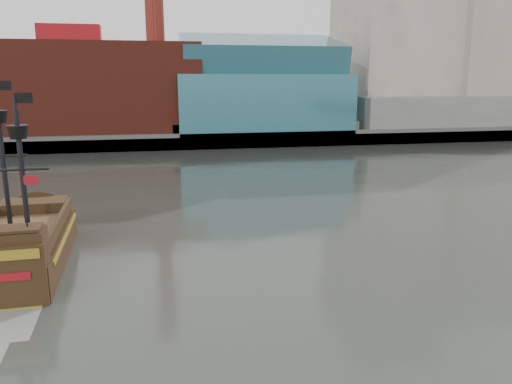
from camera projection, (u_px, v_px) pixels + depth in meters
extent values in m
plane|color=#242621|center=(370.00, 342.00, 22.06)|extent=(400.00, 400.00, 0.00)
cube|color=slate|center=(195.00, 126.00, 109.70)|extent=(220.00, 60.00, 2.00)
cube|color=#4C4C49|center=(210.00, 141.00, 81.46)|extent=(220.00, 1.00, 2.60)
cube|color=maroon|center=(74.00, 89.00, 84.41)|extent=(42.00, 18.00, 15.00)
cube|color=#2B6574|center=(261.00, 103.00, 89.30)|extent=(30.00, 16.00, 10.00)
cube|color=beige|center=(396.00, 9.00, 100.66)|extent=(20.00, 22.00, 46.00)
cube|color=#A59C8A|center=(486.00, 29.00, 101.24)|extent=(18.00, 18.00, 38.00)
cube|color=beige|center=(402.00, 6.00, 118.17)|extent=(24.00, 20.00, 52.00)
cube|color=slate|center=(463.00, 113.00, 93.32)|extent=(40.00, 6.00, 6.00)
cube|color=#2B6574|center=(261.00, 57.00, 87.51)|extent=(28.00, 14.94, 8.78)
cube|color=black|center=(22.00, 256.00, 30.93)|extent=(5.58, 12.56, 2.69)
cube|color=#453019|center=(19.00, 233.00, 30.60)|extent=(5.02, 11.31, 0.31)
cube|color=black|center=(34.00, 207.00, 35.22)|extent=(4.47, 2.62, 1.03)
cylinder|color=black|center=(3.00, 162.00, 30.94)|extent=(0.30, 0.30, 8.06)
cylinder|color=black|center=(23.00, 176.00, 28.18)|extent=(0.30, 0.30, 7.44)
cone|color=black|center=(18.00, 132.00, 27.62)|extent=(1.17, 1.17, 0.72)
cube|color=black|center=(3.00, 86.00, 30.01)|extent=(0.93, 0.06, 0.57)
cube|color=black|center=(23.00, 98.00, 27.31)|extent=(0.93, 0.06, 0.57)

